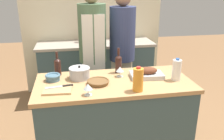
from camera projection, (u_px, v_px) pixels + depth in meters
kitchen_island at (114, 120)px, 2.53m from camera, size 1.56×0.73×0.90m
back_counter at (96, 69)px, 4.00m from camera, size 1.88×0.60×0.93m
back_wall at (93, 18)px, 4.05m from camera, size 2.38×0.10×2.55m
roasting_pan at (147, 73)px, 2.47m from camera, size 0.35×0.23×0.11m
wicker_basket at (98, 82)px, 2.31m from camera, size 0.22×0.22×0.04m
cutting_board at (57, 90)px, 2.16m from camera, size 0.27×0.20×0.02m
stock_pot at (80, 73)px, 2.43m from camera, size 0.21×0.21×0.14m
mixing_bowl at (53, 77)px, 2.39m from camera, size 0.15×0.15×0.07m
juice_jug at (138, 80)px, 2.13m from camera, size 0.09×0.09×0.23m
milk_jug at (177, 70)px, 2.38m from camera, size 0.09×0.09×0.23m
wine_bottle_green at (118, 63)px, 2.59m from camera, size 0.07×0.07×0.28m
wine_bottle_dark at (58, 66)px, 2.52m from camera, size 0.07×0.07×0.26m
wine_glass_left at (120, 70)px, 2.48m from camera, size 0.08×0.08×0.11m
wine_glass_right at (88, 87)px, 2.06m from camera, size 0.08×0.08×0.11m
knife_chef at (60, 86)px, 2.21m from camera, size 0.26×0.07×0.01m
stand_mixer at (88, 33)px, 3.85m from camera, size 0.18×0.14×0.35m
condiment_bottle_tall at (124, 38)px, 3.84m from camera, size 0.06×0.06×0.15m
condiment_bottle_short at (98, 37)px, 3.88m from camera, size 0.06×0.06×0.18m
person_cook_aproned at (93, 51)px, 3.06m from camera, size 0.35×0.35×1.81m
person_cook_guest at (122, 50)px, 3.20m from camera, size 0.34×0.34×1.75m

